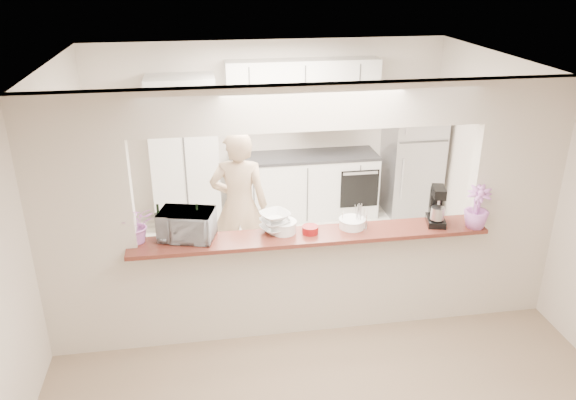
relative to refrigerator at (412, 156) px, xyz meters
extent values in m
plane|color=gray|center=(-2.05, -2.65, -0.85)|extent=(6.00, 6.00, 0.00)
cube|color=silver|center=(-2.05, -1.10, -0.84)|extent=(5.00, 2.90, 0.01)
cube|color=beige|center=(-4.10, -2.65, 0.40)|extent=(0.90, 0.15, 2.50)
cube|color=beige|center=(0.00, -2.65, 0.40)|extent=(0.90, 0.15, 2.50)
cube|color=beige|center=(-2.05, -2.65, 1.45)|extent=(3.20, 0.15, 0.40)
cube|color=beige|center=(-2.05, -2.65, -0.32)|extent=(3.20, 0.15, 1.05)
cube|color=brown|center=(-2.05, -2.70, 0.22)|extent=(3.40, 0.38, 0.04)
cube|color=silver|center=(-3.25, 0.05, 0.20)|extent=(0.90, 0.60, 2.10)
cube|color=silver|center=(-1.60, 0.05, -0.40)|extent=(2.10, 0.60, 0.90)
cube|color=#303033|center=(-1.60, 0.05, 0.07)|extent=(2.10, 0.62, 0.04)
cube|color=silver|center=(-1.60, 0.18, 1.02)|extent=(2.10, 0.35, 0.75)
cube|color=black|center=(-1.35, 0.07, 0.59)|extent=(0.75, 0.45, 0.12)
cube|color=black|center=(-0.85, -0.25, -0.35)|extent=(0.55, 0.02, 0.55)
cube|color=#AFAFB4|center=(0.00, 0.00, 0.00)|extent=(0.75, 0.70, 1.70)
imported|color=#D16FBE|center=(-3.65, -2.60, 0.42)|extent=(0.37, 0.33, 0.36)
cylinder|color=black|center=(-3.10, -2.58, 0.36)|extent=(0.07, 0.07, 0.24)
cylinder|color=black|center=(-3.10, -2.58, 0.53)|extent=(0.02, 0.02, 0.08)
cylinder|color=black|center=(-3.45, -2.58, 0.37)|extent=(0.07, 0.07, 0.26)
cylinder|color=black|center=(-3.45, -2.58, 0.55)|extent=(0.02, 0.02, 0.09)
imported|color=#A1A1A6|center=(-3.20, -2.60, 0.38)|extent=(0.56, 0.45, 0.27)
imported|color=silver|center=(-2.38, -2.60, 0.34)|extent=(0.36, 0.36, 0.20)
cylinder|color=white|center=(-2.30, -2.62, 0.29)|extent=(0.24, 0.24, 0.11)
cylinder|color=white|center=(-2.30, -2.62, 0.35)|extent=(0.25, 0.25, 0.01)
cylinder|color=white|center=(-1.63, -2.62, 0.28)|extent=(0.25, 0.25, 0.08)
cylinder|color=white|center=(-1.63, -2.62, 0.33)|extent=(0.26, 0.26, 0.01)
cylinder|color=maroon|center=(-2.05, -2.68, 0.28)|extent=(0.16, 0.16, 0.07)
cylinder|color=#CCBA90|center=(-1.65, -2.57, 0.28)|extent=(0.16, 0.16, 0.07)
cube|color=silver|center=(-1.60, -2.60, 0.25)|extent=(0.28, 0.21, 0.02)
cube|color=white|center=(-1.60, -2.60, 0.29)|extent=(0.13, 0.13, 0.06)
cube|color=black|center=(-0.80, -2.67, 0.27)|extent=(0.23, 0.29, 0.07)
cube|color=black|center=(-0.78, -2.58, 0.44)|extent=(0.13, 0.12, 0.28)
cube|color=black|center=(-0.80, -2.68, 0.58)|extent=(0.16, 0.24, 0.09)
cylinder|color=#B7B7BC|center=(-0.81, -2.73, 0.38)|extent=(0.13, 0.13, 0.12)
imported|color=#C66AC1|center=(-0.45, -2.80, 0.45)|extent=(0.31, 0.31, 0.42)
imported|color=tan|center=(-2.64, -1.52, 0.05)|extent=(0.71, 0.52, 1.79)
camera|label=1|loc=(-3.02, -7.35, 2.62)|focal=35.00mm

